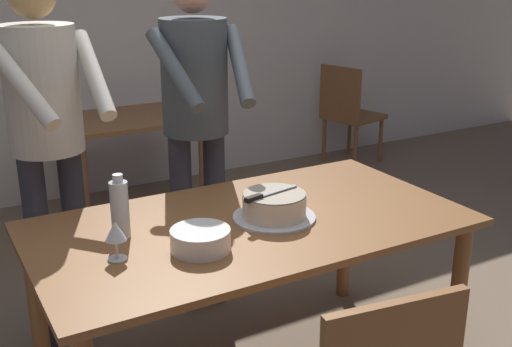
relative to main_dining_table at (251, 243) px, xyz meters
The scene contains 11 objects.
back_wall 2.84m from the main_dining_table, 90.00° to the left, with size 10.00×0.12×2.70m, color silver.
main_dining_table is the anchor object (origin of this frame).
cake_on_platter 0.18m from the main_dining_table, 15.82° to the right, with size 0.34×0.34×0.11m.
cake_knife 0.22m from the main_dining_table, 59.75° to the right, with size 0.27×0.08×0.02m.
plate_stack 0.35m from the main_dining_table, 152.90° to the right, with size 0.22×0.22×0.08m.
wine_glass_near 0.62m from the main_dining_table, behind, with size 0.08×0.08×0.14m.
water_bottle 0.56m from the main_dining_table, 168.08° to the left, with size 0.07×0.07×0.25m.
person_cutting_cake 0.81m from the main_dining_table, 83.51° to the left, with size 0.47×0.56×1.72m.
person_standing_beside 1.04m from the main_dining_table, 131.10° to the left, with size 0.46×0.57×1.72m.
background_table 2.06m from the main_dining_table, 84.90° to the left, with size 1.00×0.70×0.74m.
background_chair_1 3.26m from the main_dining_table, 45.36° to the left, with size 0.53×0.53×0.90m.
Camera 1 is at (-1.14, -2.05, 1.74)m, focal length 43.91 mm.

